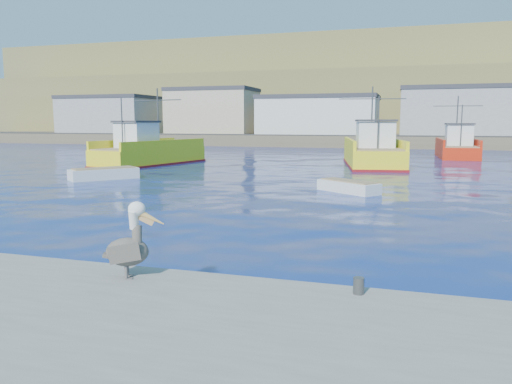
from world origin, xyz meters
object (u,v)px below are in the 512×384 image
skiff_mid (348,188)px  skiff_left (104,175)px  trawler_yellow_b (373,153)px  pelican (129,245)px  boat_orange (457,147)px  trawler_yellow_a (148,153)px

skiff_mid → skiff_left: bearing=174.8°
trawler_yellow_b → skiff_left: 21.47m
trawler_yellow_b → skiff_mid: size_ratio=3.54×
skiff_left → pelican: size_ratio=2.70×
skiff_mid → pelican: 17.29m
skiff_left → skiff_mid: skiff_left is taller
boat_orange → pelican: size_ratio=6.04×
skiff_left → skiff_mid: 15.39m
boat_orange → skiff_mid: size_ratio=2.68×
trawler_yellow_b → skiff_left: size_ratio=2.95×
skiff_mid → pelican: pelican is taller
trawler_yellow_b → pelican: (-2.40, -33.45, 0.09)m
trawler_yellow_a → boat_orange: 30.38m
skiff_left → skiff_mid: bearing=-5.2°
trawler_yellow_a → skiff_mid: (18.00, -11.85, -0.78)m
trawler_yellow_b → skiff_mid: trawler_yellow_b is taller
boat_orange → pelican: (-9.86, -45.41, 0.08)m
trawler_yellow_a → boat_orange: (25.53, 16.46, 0.05)m
trawler_yellow_b → skiff_left: trawler_yellow_b is taller
skiff_left → trawler_yellow_b: bearing=44.1°
trawler_yellow_a → trawler_yellow_b: trawler_yellow_b is taller
trawler_yellow_a → skiff_mid: 21.56m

